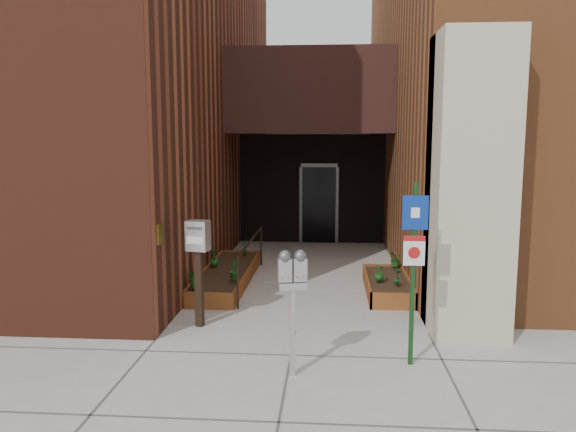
# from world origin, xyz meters

# --- Properties ---
(ground) EXTENTS (80.00, 80.00, 0.00)m
(ground) POSITION_xyz_m (0.00, 0.00, 0.00)
(ground) COLOR #9E9991
(ground) RESTS_ON ground
(architecture) EXTENTS (20.00, 14.60, 10.00)m
(architecture) POSITION_xyz_m (-0.18, 6.89, 4.98)
(architecture) COLOR #5E2A1A
(architecture) RESTS_ON ground
(planter_left) EXTENTS (0.90, 3.60, 0.30)m
(planter_left) POSITION_xyz_m (-1.55, 2.70, 0.13)
(planter_left) COLOR brown
(planter_left) RESTS_ON ground
(planter_right) EXTENTS (0.80, 2.20, 0.30)m
(planter_right) POSITION_xyz_m (1.60, 2.20, 0.13)
(planter_right) COLOR brown
(planter_right) RESTS_ON ground
(handrail) EXTENTS (0.04, 3.34, 0.90)m
(handrail) POSITION_xyz_m (-1.05, 2.65, 0.75)
(handrail) COLOR black
(handrail) RESTS_ON ground
(parking_meter) EXTENTS (0.36, 0.20, 1.57)m
(parking_meter) POSITION_xyz_m (0.06, -1.62, 1.22)
(parking_meter) COLOR #A4A4A7
(parking_meter) RESTS_ON ground
(sign_post) EXTENTS (0.32, 0.08, 2.36)m
(sign_post) POSITION_xyz_m (1.56, -1.19, 1.45)
(sign_post) COLOR #143715
(sign_post) RESTS_ON ground
(payment_dropbox) EXTENTS (0.37, 0.30, 1.66)m
(payment_dropbox) POSITION_xyz_m (-1.49, 0.08, 1.20)
(payment_dropbox) COLOR black
(payment_dropbox) RESTS_ON ground
(shrub_left_a) EXTENTS (0.40, 0.40, 0.37)m
(shrub_left_a) POSITION_xyz_m (-1.81, 1.21, 0.48)
(shrub_left_a) COLOR #1E5D1A
(shrub_left_a) RESTS_ON planter_left
(shrub_left_b) EXTENTS (0.23, 0.23, 0.37)m
(shrub_left_b) POSITION_xyz_m (-1.25, 1.82, 0.49)
(shrub_left_b) COLOR #1A5C1D
(shrub_left_b) RESTS_ON planter_left
(shrub_left_c) EXTENTS (0.22, 0.22, 0.33)m
(shrub_left_c) POSITION_xyz_m (-1.85, 2.90, 0.46)
(shrub_left_c) COLOR #1B611E
(shrub_left_c) RESTS_ON planter_left
(shrub_left_d) EXTENTS (0.22, 0.22, 0.34)m
(shrub_left_d) POSITION_xyz_m (-1.40, 4.09, 0.47)
(shrub_left_d) COLOR #235016
(shrub_left_d) RESTS_ON planter_left
(shrub_right_a) EXTENTS (0.20, 0.20, 0.30)m
(shrub_right_a) POSITION_xyz_m (1.42, 1.94, 0.45)
(shrub_right_a) COLOR #185519
(shrub_right_a) RESTS_ON planter_right
(shrub_right_b) EXTENTS (0.24, 0.24, 0.32)m
(shrub_right_b) POSITION_xyz_m (1.72, 1.66, 0.46)
(shrub_right_b) COLOR #18561D
(shrub_right_b) RESTS_ON planter_right
(shrub_right_c) EXTENTS (0.30, 0.30, 0.33)m
(shrub_right_c) POSITION_xyz_m (1.85, 3.10, 0.46)
(shrub_right_c) COLOR #1F5418
(shrub_right_c) RESTS_ON planter_right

